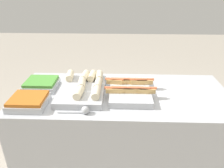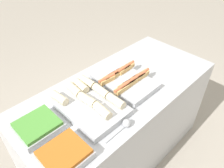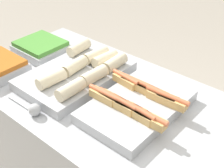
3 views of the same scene
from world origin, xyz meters
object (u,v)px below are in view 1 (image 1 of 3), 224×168
(tray_side_front, at_px, (29,102))
(tray_wraps, at_px, (84,87))
(tray_side_back, at_px, (41,84))
(tray_hotdogs, at_px, (130,89))
(serving_spoon_near, at_px, (84,110))

(tray_side_front, bearing_deg, tray_wraps, 32.23)
(tray_wraps, xyz_separation_m, tray_side_back, (-0.37, 0.06, -0.00))
(tray_hotdogs, bearing_deg, serving_spoon_near, -136.53)
(tray_hotdogs, xyz_separation_m, tray_wraps, (-0.38, 0.01, 0.00))
(tray_hotdogs, bearing_deg, tray_side_back, 174.94)
(tray_side_back, bearing_deg, serving_spoon_near, -41.94)
(tray_side_front, bearing_deg, serving_spoon_near, -11.77)
(tray_side_back, bearing_deg, tray_hotdogs, -5.06)
(serving_spoon_near, bearing_deg, tray_hotdogs, 43.47)
(tray_wraps, relative_size, serving_spoon_near, 2.47)
(tray_side_front, distance_m, serving_spoon_near, 0.43)
(tray_wraps, height_order, tray_side_front, tray_wraps)
(tray_hotdogs, relative_size, tray_side_back, 1.85)
(tray_hotdogs, xyz_separation_m, serving_spoon_near, (-0.33, -0.31, -0.01))
(serving_spoon_near, bearing_deg, tray_side_back, 138.06)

